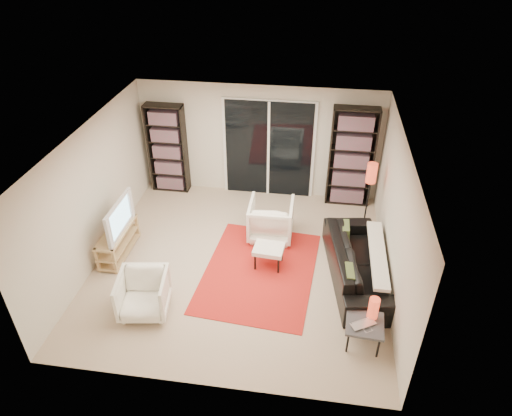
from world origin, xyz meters
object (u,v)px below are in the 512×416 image
object	(u,v)px
sofa	(359,263)
tv_stand	(118,241)
bookshelf_left	(168,149)
floor_lamp	(371,180)
ottoman	(269,250)
armchair_front	(143,294)
side_table	(365,325)
bookshelf_right	(351,158)
armchair_back	(271,219)

from	to	relation	value
sofa	tv_stand	bearing A→B (deg)	80.23
bookshelf_left	floor_lamp	world-z (taller)	bookshelf_left
ottoman	floor_lamp	bearing A→B (deg)	39.48
ottoman	armchair_front	bearing A→B (deg)	-142.64
bookshelf_left	armchair_front	bearing A→B (deg)	-79.13
floor_lamp	tv_stand	bearing A→B (deg)	-161.71
bookshelf_left	side_table	size ratio (longest dim) A/B	3.49
tv_stand	floor_lamp	world-z (taller)	floor_lamp
armchair_front	bookshelf_right	bearing A→B (deg)	40.85
side_table	armchair_back	bearing A→B (deg)	124.23
armchair_front	floor_lamp	world-z (taller)	floor_lamp
sofa	armchair_back	xyz separation A→B (m)	(-1.59, 0.98, 0.05)
bookshelf_right	side_table	world-z (taller)	bookshelf_right
armchair_back	armchair_front	bearing A→B (deg)	51.67
bookshelf_left	side_table	bearing A→B (deg)	-43.57
armchair_back	ottoman	size ratio (longest dim) A/B	1.54
bookshelf_right	armchair_front	size ratio (longest dim) A/B	2.80
sofa	armchair_back	size ratio (longest dim) A/B	2.72
armchair_back	side_table	bearing A→B (deg)	123.38
ottoman	sofa	bearing A→B (deg)	-4.15
bookshelf_right	side_table	xyz separation A→B (m)	(0.16, -3.81, -0.69)
sofa	bookshelf_right	bearing A→B (deg)	-5.70
tv_stand	sofa	bearing A→B (deg)	-0.76
floor_lamp	side_table	bearing A→B (deg)	-93.24
armchair_back	ottoman	bearing A→B (deg)	93.54
armchair_front	side_table	world-z (taller)	armchair_front
bookshelf_left	tv_stand	bearing A→B (deg)	-96.05
bookshelf_left	sofa	world-z (taller)	bookshelf_left
ottoman	floor_lamp	distance (m)	2.33
bookshelf_left	side_table	world-z (taller)	bookshelf_left
bookshelf_right	tv_stand	size ratio (longest dim) A/B	1.84
bookshelf_right	ottoman	size ratio (longest dim) A/B	3.87
bookshelf_left	armchair_back	distance (m)	2.86
side_table	tv_stand	bearing A→B (deg)	161.24
bookshelf_left	armchair_front	xyz separation A→B (m)	(0.70, -3.65, -0.63)
ottoman	bookshelf_left	bearing A→B (deg)	136.84
sofa	armchair_back	distance (m)	1.87
bookshelf_right	sofa	xyz separation A→B (m)	(0.14, -2.42, -0.72)
tv_stand	side_table	xyz separation A→B (m)	(4.26, -1.45, 0.10)
ottoman	side_table	bearing A→B (deg)	-44.19
ottoman	floor_lamp	xyz separation A→B (m)	(1.71, 1.41, 0.73)
armchair_back	armchair_front	xyz separation A→B (m)	(-1.69, -2.21, -0.04)
armchair_back	bookshelf_left	bearing A→B (deg)	-31.93
bookshelf_left	bookshelf_right	xyz separation A→B (m)	(3.85, -0.00, 0.07)
bookshelf_left	ottoman	distance (m)	3.44
bookshelf_right	armchair_back	distance (m)	2.16
armchair_back	floor_lamp	world-z (taller)	floor_lamp
tv_stand	side_table	world-z (taller)	tv_stand
sofa	armchair_front	xyz separation A→B (m)	(-3.29, -1.23, 0.01)
armchair_front	floor_lamp	size ratio (longest dim) A/B	0.53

